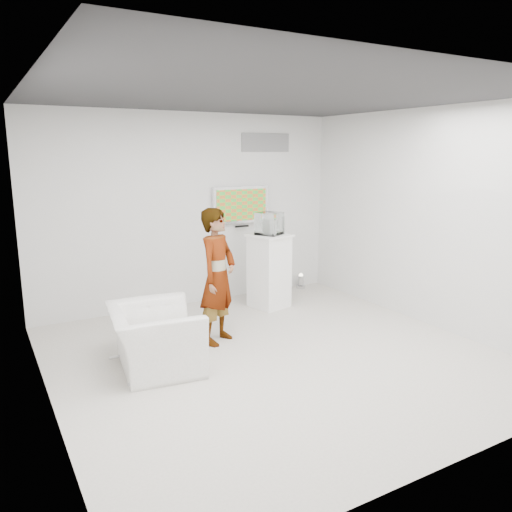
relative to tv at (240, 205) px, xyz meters
name	(u,v)px	position (x,y,z in m)	size (l,w,h in m)	color
room	(275,232)	(-0.85, -2.45, -0.05)	(5.01, 5.01, 3.00)	beige
tv	(240,205)	(0.00, 0.00, 0.00)	(1.00, 0.08, 0.60)	silver
logo_decal	(266,143)	(0.50, 0.04, 1.00)	(0.90, 0.02, 0.30)	slate
person	(218,276)	(-1.23, -1.69, -0.69)	(0.63, 0.41, 1.73)	white
armchair	(155,338)	(-2.20, -2.08, -1.20)	(1.09, 0.95, 0.71)	white
pedestal	(269,271)	(0.11, -0.74, -0.97)	(0.56, 0.56, 1.15)	white
floor_uplight	(301,281)	(1.16, -0.11, -1.42)	(0.17, 0.17, 0.26)	silver
vitrine	(269,224)	(0.11, -0.74, -0.23)	(0.34, 0.34, 0.34)	white
console	(269,227)	(0.11, -0.74, -0.28)	(0.06, 0.18, 0.24)	white
wii_remote	(217,219)	(-1.11, -1.43, 0.00)	(0.04, 0.14, 0.04)	white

